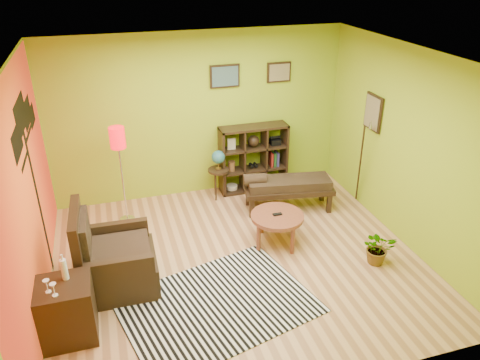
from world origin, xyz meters
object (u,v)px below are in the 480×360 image
object	(u,v)px
bench	(286,186)
armchair	(113,262)
coffee_table	(277,219)
side_cabinet	(66,311)
cube_shelf	(254,158)
globe_table	(218,163)
potted_plant	(378,251)
floor_lamp	(118,146)

from	to	relation	value
bench	armchair	bearing A→B (deg)	-157.07
coffee_table	side_cabinet	bearing A→B (deg)	-159.57
bench	side_cabinet	bearing A→B (deg)	-149.73
coffee_table	side_cabinet	xyz separation A→B (m)	(-2.89, -1.07, -0.05)
armchair	bench	world-z (taller)	armchair
armchair	cube_shelf	world-z (taller)	cube_shelf
coffee_table	globe_table	xyz separation A→B (m)	(-0.46, 1.61, 0.26)
globe_table	potted_plant	size ratio (longest dim) A/B	1.81
cube_shelf	bench	bearing A→B (deg)	-71.97
floor_lamp	bench	world-z (taller)	floor_lamp
coffee_table	potted_plant	world-z (taller)	coffee_table
side_cabinet	coffee_table	bearing A→B (deg)	20.43
bench	potted_plant	distance (m)	1.90
armchair	floor_lamp	distance (m)	1.87
side_cabinet	bench	world-z (taller)	side_cabinet
side_cabinet	floor_lamp	distance (m)	2.67
bench	globe_table	bearing A→B (deg)	143.92
cube_shelf	globe_table	bearing A→B (deg)	-167.96
floor_lamp	potted_plant	bearing A→B (deg)	-33.78
armchair	potted_plant	distance (m)	3.56
side_cabinet	potted_plant	size ratio (longest dim) A/B	2.10
coffee_table	potted_plant	xyz separation A→B (m)	(1.16, -0.87, -0.22)
armchair	bench	size ratio (longest dim) A/B	0.76
coffee_table	floor_lamp	size ratio (longest dim) A/B	0.49
cube_shelf	bench	xyz separation A→B (m)	(0.28, -0.85, -0.17)
floor_lamp	potted_plant	xyz separation A→B (m)	(3.23, -2.16, -1.09)
side_cabinet	floor_lamp	xyz separation A→B (m)	(0.82, 2.37, 0.92)
armchair	floor_lamp	bearing A→B (deg)	79.97
armchair	side_cabinet	bearing A→B (deg)	-124.74
coffee_table	armchair	bearing A→B (deg)	-172.63
globe_table	cube_shelf	world-z (taller)	cube_shelf
armchair	cube_shelf	xyz separation A→B (m)	(2.58, 2.06, 0.25)
globe_table	bench	xyz separation A→B (m)	(0.97, -0.70, -0.24)
armchair	side_cabinet	size ratio (longest dim) A/B	1.12
cube_shelf	bench	size ratio (longest dim) A/B	0.79
cube_shelf	potted_plant	xyz separation A→B (m)	(0.93, -2.62, -0.41)
armchair	globe_table	distance (m)	2.71
cube_shelf	floor_lamp	bearing A→B (deg)	-168.59
cube_shelf	potted_plant	world-z (taller)	cube_shelf
armchair	cube_shelf	distance (m)	3.31
side_cabinet	cube_shelf	size ratio (longest dim) A/B	0.85
side_cabinet	globe_table	world-z (taller)	side_cabinet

